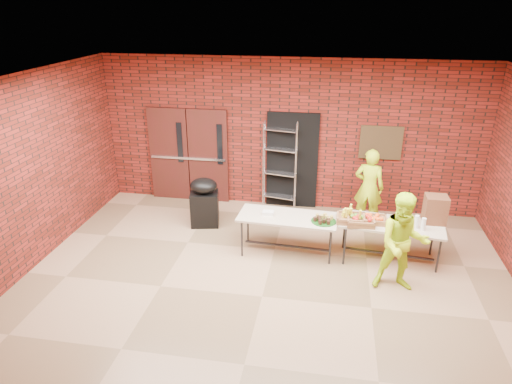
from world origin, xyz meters
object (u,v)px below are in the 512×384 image
table_left (288,219)px  covered_grill (204,202)px  wire_rack (280,166)px  volunteer_woman (369,187)px  coffee_dispenser (435,209)px  table_right (391,226)px  volunteer_man (403,243)px

table_left → covered_grill: size_ratio=1.78×
wire_rack → table_left: bearing=-67.2°
covered_grill → volunteer_woman: 3.30m
wire_rack → coffee_dispenser: bearing=-18.9°
table_right → volunteer_woman: size_ratio=1.13×
volunteer_man → volunteer_woman: bearing=97.2°
table_left → table_right: (1.79, 0.03, -0.00)m
table_right → covered_grill: bearing=174.0°
table_left → covered_grill: covered_grill is taller
table_left → volunteer_man: (1.85, -0.83, 0.16)m
table_right → volunteer_man: size_ratio=1.11×
wire_rack → coffee_dispenser: size_ratio=3.99×
wire_rack → covered_grill: wire_rack is taller
table_left → volunteer_man: size_ratio=1.10×
volunteer_man → coffee_dispenser: bearing=55.6°
covered_grill → volunteer_man: size_ratio=0.62×
table_right → volunteer_woman: bearing=109.4°
wire_rack → table_right: 2.87m
covered_grill → volunteer_woman: size_ratio=0.63×
volunteer_woman → volunteer_man: (0.38, -2.23, 0.01)m
table_right → volunteer_man: volunteer_man is taller
table_right → coffee_dispenser: bearing=20.2°
volunteer_woman → table_right: bearing=115.6°
table_left → volunteer_woman: (1.47, 1.40, 0.14)m
table_right → wire_rack: bearing=145.8°
wire_rack → table_right: size_ratio=1.07×
wire_rack → covered_grill: size_ratio=1.93×
covered_grill → coffee_dispenser: bearing=-20.0°
table_right → coffee_dispenser: size_ratio=3.74×
covered_grill → volunteer_man: (3.61, -1.64, 0.31)m
wire_rack → volunteer_man: 3.52m
covered_grill → volunteer_man: 3.98m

